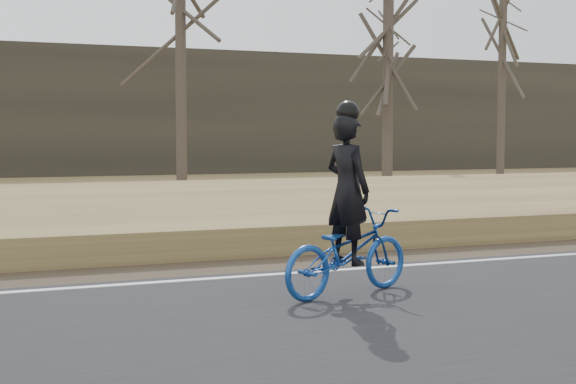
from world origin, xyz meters
name	(u,v)px	position (x,y,z in m)	size (l,w,h in m)	color
ground	(31,300)	(0.00, 0.00, 0.00)	(120.00, 120.00, 0.00)	#98864D
road	(52,353)	(0.00, -2.50, 0.03)	(120.00, 6.00, 0.06)	black
edge_line	(30,291)	(0.00, 0.20, 0.07)	(120.00, 0.12, 0.01)	silver
shoulder	(24,280)	(0.00, 1.20, 0.02)	(120.00, 1.60, 0.04)	#473A2B
embankment	(13,237)	(0.00, 4.20, 0.22)	(120.00, 5.00, 0.44)	#98864D
ballast	(4,215)	(0.00, 8.00, 0.23)	(120.00, 3.00, 0.45)	slate
railroad	(3,200)	(0.00, 8.00, 0.53)	(120.00, 2.40, 0.29)	black
cyclist	(347,234)	(3.31, -1.31, 0.74)	(1.93, 1.18, 2.17)	navy
bare_tree_center	(181,53)	(5.97, 16.93, 4.58)	(0.36, 0.36, 9.17)	#4A4136
bare_tree_right	(388,77)	(12.26, 14.18, 3.78)	(0.36, 0.36, 7.56)	#4A4136
bare_tree_far_right	(502,77)	(20.93, 19.81, 4.40)	(0.36, 0.36, 8.81)	#4A4136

